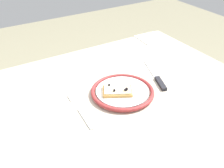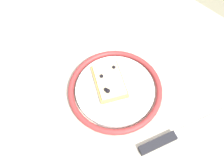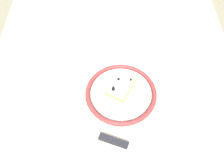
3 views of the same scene
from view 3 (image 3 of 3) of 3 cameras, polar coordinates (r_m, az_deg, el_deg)
The scene contains 6 objects.
ground_plane at distance 1.51m, azimuth 0.16°, elevation -16.27°, with size 6.00×6.00×0.00m, color gray.
dining_table at distance 0.90m, azimuth 0.25°, elevation -3.57°, with size 1.08×0.88×0.74m.
plate at distance 0.80m, azimuth 2.10°, elevation -2.21°, with size 0.23×0.23×0.02m.
pizza_slice_near at distance 0.80m, azimuth 2.14°, elevation -0.39°, with size 0.13×0.11×0.03m.
knife at distance 0.73m, azimuth 2.73°, elevation -13.99°, with size 0.10×0.23×0.01m.
fork at distance 0.91m, azimuth 1.26°, elevation 7.07°, with size 0.03×0.20×0.00m.
Camera 3 is at (0.45, -0.01, 1.44)m, focal length 39.12 mm.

